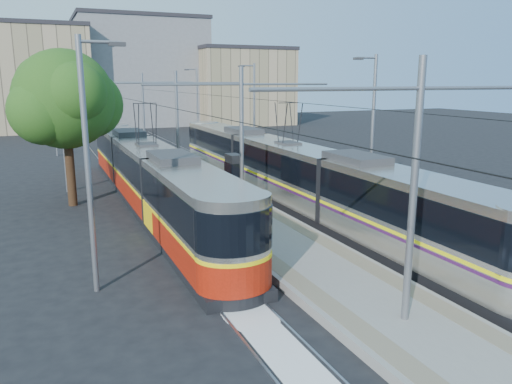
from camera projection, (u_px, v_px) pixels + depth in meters
name	position (u px, v px, depth m)	size (l,w,h in m)	color
ground	(328.00, 277.00, 17.34)	(160.00, 160.00, 0.00)	black
platform	(191.00, 183.00, 32.53)	(4.00, 50.00, 0.30)	gray
tactile_strip_left	(169.00, 182.00, 31.93)	(0.70, 50.00, 0.01)	gray
tactile_strip_right	(212.00, 179.00, 33.05)	(0.70, 50.00, 0.01)	gray
rails	(191.00, 185.00, 32.56)	(8.71, 70.00, 0.03)	gray
track_arrow	(270.00, 338.00, 13.26)	(1.20, 5.00, 0.01)	silver
tram_left	(148.00, 174.00, 26.91)	(2.43, 27.92, 5.50)	black
tram_right	(288.00, 170.00, 27.47)	(2.43, 32.26, 5.50)	black
catenary	(202.00, 118.00, 29.01)	(9.20, 70.00, 7.00)	gray
street_lamps	(173.00, 116.00, 35.22)	(15.18, 38.22, 8.00)	gray
shelter	(234.00, 176.00, 26.92)	(0.70, 1.14, 2.51)	black
tree	(71.00, 101.00, 26.35)	(5.71, 5.28, 8.30)	#382314
building_left	(25.00, 78.00, 65.66)	(16.32, 12.24, 13.77)	tan
building_centre	(141.00, 72.00, 75.23)	(18.36, 14.28, 15.71)	gray
building_right	(242.00, 86.00, 75.75)	(14.28, 10.20, 11.45)	tan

